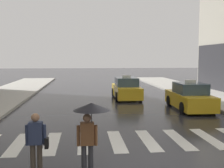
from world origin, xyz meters
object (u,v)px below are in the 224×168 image
(taxi_second, at_px, (126,89))
(pedestrian_with_umbrella, at_px, (90,119))
(pedestrian_with_handbag, at_px, (36,140))
(taxi_lead, at_px, (189,97))

(taxi_second, bearing_deg, pedestrian_with_umbrella, -102.74)
(pedestrian_with_umbrella, relative_size, pedestrian_with_handbag, 1.18)
(pedestrian_with_handbag, bearing_deg, pedestrian_with_umbrella, -7.91)
(pedestrian_with_umbrella, distance_m, pedestrian_with_handbag, 1.55)
(pedestrian_with_umbrella, bearing_deg, pedestrian_with_handbag, 172.09)
(pedestrian_with_umbrella, bearing_deg, taxi_second, 77.26)
(taxi_second, height_order, pedestrian_with_umbrella, pedestrian_with_umbrella)
(taxi_second, bearing_deg, pedestrian_with_handbag, -108.43)
(taxi_second, relative_size, pedestrian_with_umbrella, 2.34)
(taxi_lead, bearing_deg, taxi_second, 122.41)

